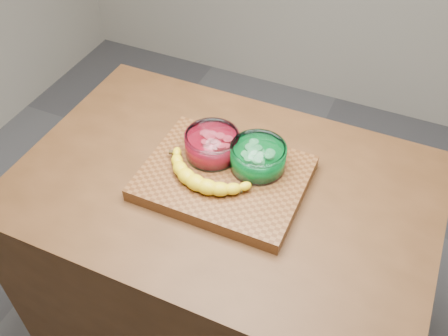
% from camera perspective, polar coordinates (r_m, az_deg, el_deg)
% --- Properties ---
extents(ground, '(3.50, 3.50, 0.00)m').
position_cam_1_polar(ground, '(2.17, -0.00, -18.24)').
color(ground, '#4F4F53').
rests_on(ground, ground).
extents(counter, '(1.20, 0.80, 0.90)m').
position_cam_1_polar(counter, '(1.78, -0.00, -11.69)').
color(counter, '#503018').
rests_on(counter, ground).
extents(cutting_board, '(0.45, 0.35, 0.04)m').
position_cam_1_polar(cutting_board, '(1.41, -0.00, -1.15)').
color(cutting_board, brown).
rests_on(cutting_board, counter).
extents(bowl_red, '(0.16, 0.16, 0.07)m').
position_cam_1_polar(bowl_red, '(1.43, -1.38, 2.67)').
color(bowl_red, white).
rests_on(bowl_red, cutting_board).
extents(bowl_green, '(0.16, 0.16, 0.07)m').
position_cam_1_polar(bowl_green, '(1.39, 3.90, 1.23)').
color(bowl_green, white).
rests_on(bowl_green, cutting_board).
extents(banana, '(0.30, 0.15, 0.04)m').
position_cam_1_polar(banana, '(1.37, -2.02, -0.68)').
color(banana, yellow).
rests_on(banana, cutting_board).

